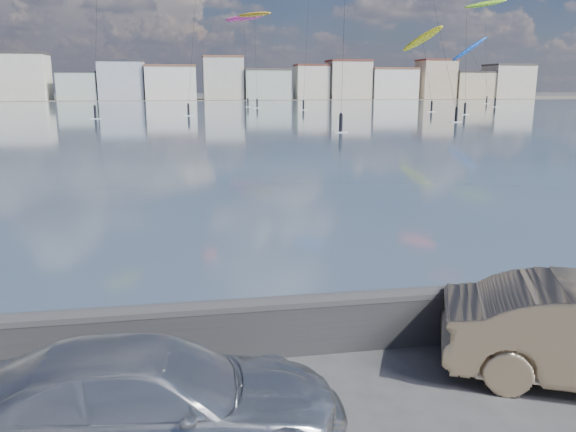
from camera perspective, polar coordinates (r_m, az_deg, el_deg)
The scene contains 10 objects.
bay_water at distance 97.96m, azimuth -9.60°, elevation 10.24°, with size 500.00×177.00×0.00m, color #3A4B63.
far_shore_strip at distance 206.40m, azimuth -9.91°, elevation 11.65°, with size 500.00×60.00×0.00m, color #4C473D.
seawall at distance 9.95m, azimuth -4.47°, elevation -11.05°, with size 400.00×0.36×1.08m.
far_buildings at distance 192.36m, azimuth -9.56°, elevation 13.37°, with size 240.79×13.26×14.60m.
car_silver at distance 7.71m, azimuth -13.79°, elevation -17.84°, with size 2.05×5.03×1.46m, color #B9BDC1.
kitesurfer_0 at distance 136.39m, azimuth -3.43°, elevation 19.66°, with size 8.60×19.92×21.04m.
kitesurfer_2 at distance 166.94m, azimuth 19.40°, elevation 19.60°, with size 10.88×13.05×27.35m.
kitesurfer_5 at distance 140.84m, azimuth -4.51°, elevation 19.32°, with size 9.78×17.51×21.39m.
kitesurfer_9 at distance 116.68m, azimuth 13.53°, elevation 17.03°, with size 7.70×15.37×16.31m.
kitesurfer_10 at distance 148.27m, azimuth 17.98°, elevation 15.80°, with size 9.74×17.42×16.86m.
Camera 1 is at (-0.81, -6.34, 4.65)m, focal length 35.00 mm.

